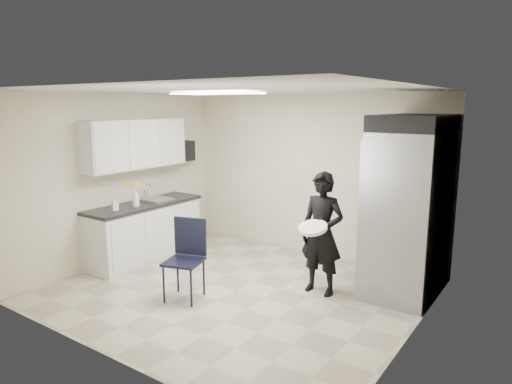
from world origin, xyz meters
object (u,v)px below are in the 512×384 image
Objects in this scene: lower_counter at (145,233)px; man_tuxedo at (322,234)px; folding_chair at (184,262)px; commercial_fridge at (409,213)px.

man_tuxedo is (2.89, 0.39, 0.37)m from lower_counter.
man_tuxedo is at bearing 7.64° from lower_counter.
folding_chair is 1.79m from man_tuxedo.
commercial_fridge is 2.14× the size of folding_chair.
lower_counter is 0.90× the size of commercial_fridge.
folding_chair is at bearing -139.89° from commercial_fridge.
commercial_fridge is at bearing 23.16° from folding_chair.
lower_counter is 1.93× the size of folding_chair.
folding_chair reaches higher than lower_counter.
lower_counter is at bearing -164.12° from commercial_fridge.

